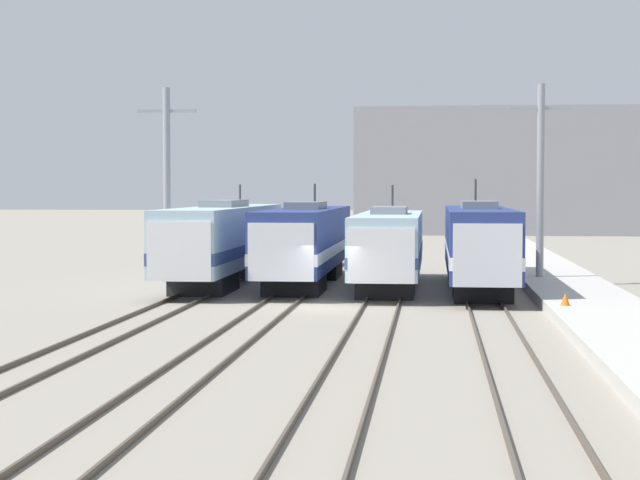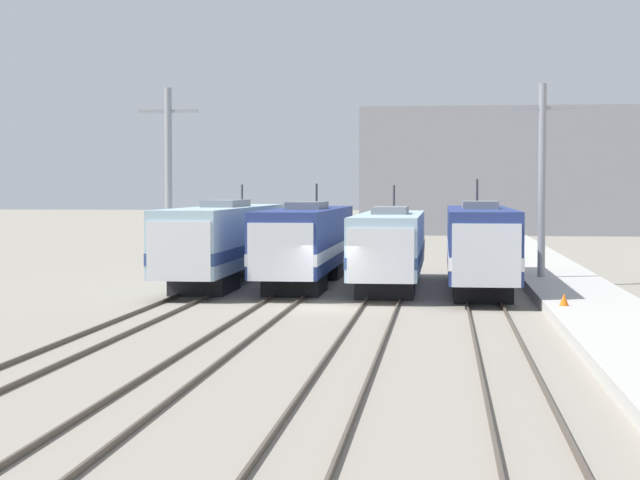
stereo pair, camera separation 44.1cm
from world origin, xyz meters
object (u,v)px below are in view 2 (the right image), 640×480
at_px(locomotive_center_left, 306,243).
at_px(traffic_cone, 564,299).
at_px(locomotive_far_right, 480,245).
at_px(catenary_tower_left, 169,181).
at_px(catenary_tower_right, 542,181).
at_px(locomotive_far_left, 224,241).
at_px(locomotive_center_right, 390,247).

xyz_separation_m(locomotive_center_left, traffic_cone, (11.45, -12.09, -1.49)).
height_order(locomotive_far_right, catenary_tower_left, catenary_tower_left).
xyz_separation_m(catenary_tower_left, traffic_cone, (18.88, -13.48, -4.60)).
height_order(catenary_tower_left, traffic_cone, catenary_tower_left).
relative_size(locomotive_center_left, catenary_tower_right, 1.78).
distance_m(locomotive_center_left, catenary_tower_right, 12.28).
bearing_deg(locomotive_center_left, locomotive_far_right, -13.38).
bearing_deg(locomotive_far_left, catenary_tower_right, 3.15).
xyz_separation_m(locomotive_far_left, locomotive_center_right, (8.60, -1.98, -0.14)).
bearing_deg(catenary_tower_right, catenary_tower_left, 180.00).
xyz_separation_m(locomotive_center_left, locomotive_far_right, (8.60, -2.04, 0.03)).
distance_m(locomotive_far_left, traffic_cone, 20.23).
distance_m(catenary_tower_left, catenary_tower_right, 19.23).
bearing_deg(locomotive_center_right, catenary_tower_right, 20.94).
height_order(locomotive_far_right, traffic_cone, locomotive_far_right).
xyz_separation_m(locomotive_far_left, traffic_cone, (15.75, -12.59, -1.53)).
xyz_separation_m(catenary_tower_left, catenary_tower_right, (19.23, 0.00, 0.00)).
bearing_deg(catenary_tower_left, locomotive_far_left, -15.80).
bearing_deg(catenary_tower_right, locomotive_center_right, -159.06).
distance_m(locomotive_center_left, catenary_tower_left, 8.17).
relative_size(locomotive_center_right, locomotive_far_right, 0.93).
height_order(locomotive_center_left, locomotive_far_right, locomotive_far_right).
xyz_separation_m(locomotive_center_left, catenary_tower_left, (-7.43, 1.39, 3.10)).
distance_m(locomotive_center_left, locomotive_center_right, 4.55).
relative_size(locomotive_center_right, traffic_cone, 34.65).
bearing_deg(traffic_cone, locomotive_far_right, 105.88).
bearing_deg(locomotive_far_right, locomotive_center_left, 166.62).
relative_size(catenary_tower_left, traffic_cone, 21.40).
distance_m(locomotive_far_right, catenary_tower_left, 16.68).
bearing_deg(locomotive_far_right, locomotive_center_right, 172.49).
bearing_deg(locomotive_center_right, catenary_tower_left, 166.25).
bearing_deg(locomotive_center_right, locomotive_far_left, 167.01).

